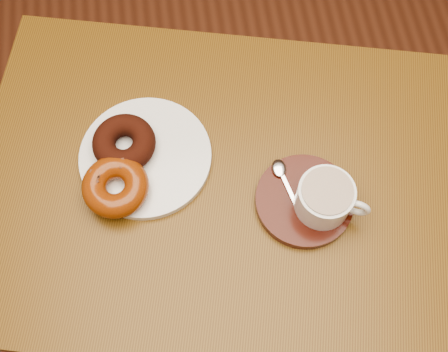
{
  "coord_description": "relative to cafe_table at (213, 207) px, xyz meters",
  "views": [
    {
      "loc": [
        -0.27,
        -0.4,
        1.63
      ],
      "look_at": [
        -0.22,
        -0.04,
        0.78
      ],
      "focal_mm": 45.0,
      "sensor_mm": 36.0,
      "label": 1
    }
  ],
  "objects": [
    {
      "name": "donut_cinnamon",
      "position": [
        -0.14,
        0.08,
        0.15
      ],
      "size": [
        0.15,
        0.15,
        0.04
      ],
      "primitive_type": "torus",
      "rotation": [
        0.0,
        0.0,
        -0.59
      ],
      "color": "#34120A",
      "rests_on": "donut_plate"
    },
    {
      "name": "cafe_table",
      "position": [
        0.0,
        0.0,
        0.0
      ],
      "size": [
        0.94,
        0.79,
        0.76
      ],
      "rotation": [
        0.0,
        0.0,
        -0.25
      ],
      "color": "brown",
      "rests_on": "ground"
    },
    {
      "name": "teaspoon",
      "position": [
        0.11,
        -0.01,
        0.14
      ],
      "size": [
        0.04,
        0.11,
        0.01
      ],
      "rotation": [
        0.0,
        0.0,
        0.23
      ],
      "color": "silver",
      "rests_on": "saucer"
    },
    {
      "name": "donut_caramel",
      "position": [
        -0.16,
        -0.0,
        0.16
      ],
      "size": [
        0.15,
        0.15,
        0.04
      ],
      "rotation": [
        0.0,
        0.0,
        -0.58
      ],
      "color": "#81360E",
      "rests_on": "donut_plate"
    },
    {
      "name": "saucer",
      "position": [
        0.15,
        -0.06,
        0.13
      ],
      "size": [
        0.22,
        0.22,
        0.02
      ],
      "primitive_type": "cylinder",
      "rotation": [
        0.0,
        0.0,
        -0.61
      ],
      "color": "#370E07",
      "rests_on": "cafe_table"
    },
    {
      "name": "ground",
      "position": [
        0.24,
        0.04,
        -0.64
      ],
      "size": [
        6.0,
        6.0,
        0.0
      ],
      "primitive_type": "plane",
      "color": "brown",
      "rests_on": "ground"
    },
    {
      "name": "donut_plate",
      "position": [
        -0.11,
        0.06,
        0.13
      ],
      "size": [
        0.24,
        0.24,
        0.01
      ],
      "primitive_type": "cylinder",
      "rotation": [
        0.0,
        0.0,
        -0.09
      ],
      "color": "white",
      "rests_on": "cafe_table"
    },
    {
      "name": "coffee_cup",
      "position": [
        0.17,
        -0.07,
        0.17
      ],
      "size": [
        0.11,
        0.09,
        0.06
      ],
      "rotation": [
        0.0,
        0.0,
        -0.48
      ],
      "color": "white",
      "rests_on": "saucer"
    }
  ]
}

